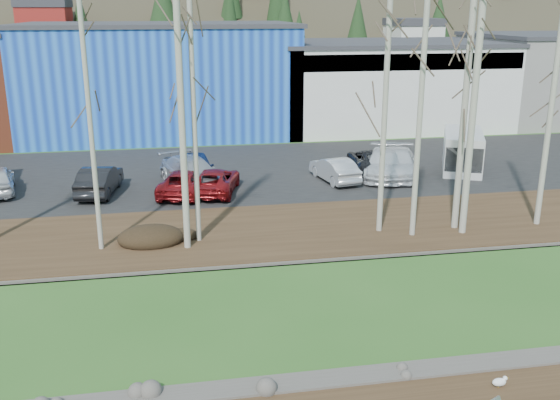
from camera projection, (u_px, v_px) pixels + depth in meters
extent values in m
cube|color=#382616|center=(409.00, 395.00, 15.70)|extent=(80.00, 1.80, 0.03)
cube|color=#382616|center=(304.00, 229.00, 27.34)|extent=(80.00, 7.00, 0.15)
cube|color=black|center=(266.00, 170.00, 37.22)|extent=(80.00, 14.00, 0.14)
cube|color=#153DA9|center=(161.00, 80.00, 48.20)|extent=(20.00, 12.00, 8.00)
cube|color=#333338|center=(158.00, 25.00, 46.98)|extent=(20.40, 12.24, 0.30)
cube|color=silver|center=(383.00, 85.00, 51.48)|extent=(18.00, 12.00, 6.50)
cube|color=#333338|center=(385.00, 43.00, 50.48)|extent=(18.36, 12.24, 0.30)
cube|color=navy|center=(411.00, 62.00, 45.24)|extent=(17.64, 0.20, 1.20)
cube|color=gray|center=(559.00, 78.00, 54.13)|extent=(14.00, 12.00, 7.00)
cylinder|color=gold|center=(498.00, 387.00, 15.98)|extent=(0.01, 0.01, 0.11)
cylinder|color=gold|center=(497.00, 385.00, 16.04)|extent=(0.01, 0.01, 0.11)
ellipsoid|color=white|center=(499.00, 382.00, 15.99)|extent=(0.37, 0.21, 0.21)
cube|color=gray|center=(499.00, 381.00, 15.97)|extent=(0.24, 0.11, 0.02)
sphere|color=white|center=(505.00, 378.00, 15.99)|extent=(0.12, 0.12, 0.12)
cone|color=gold|center=(508.00, 378.00, 16.00)|extent=(0.06, 0.03, 0.03)
ellipsoid|color=black|center=(151.00, 236.00, 25.48)|extent=(2.71, 1.92, 0.53)
cylinder|color=beige|center=(91.00, 131.00, 23.54)|extent=(0.19, 0.19, 9.53)
cylinder|color=beige|center=(194.00, 121.00, 24.38)|extent=(0.20, 0.20, 9.97)
cylinder|color=beige|center=(182.00, 131.00, 23.68)|extent=(0.26, 0.26, 9.48)
cylinder|color=beige|center=(384.00, 120.00, 25.54)|extent=(0.23, 0.23, 9.63)
cylinder|color=beige|center=(420.00, 111.00, 24.92)|extent=(0.23, 0.23, 10.52)
cylinder|color=beige|center=(473.00, 113.00, 25.23)|extent=(0.28, 0.28, 10.30)
cylinder|color=beige|center=(464.00, 116.00, 25.92)|extent=(0.27, 0.27, 9.79)
cylinder|color=beige|center=(552.00, 101.00, 26.22)|extent=(0.24, 0.24, 10.88)
imported|color=black|center=(99.00, 180.00, 32.10)|extent=(2.18, 4.64, 1.47)
imported|color=maroon|center=(184.00, 182.00, 32.07)|extent=(3.21, 4.97, 1.27)
imported|color=#A9ABB2|center=(192.00, 173.00, 33.17)|extent=(3.91, 5.92, 1.59)
imported|color=navy|center=(196.00, 168.00, 34.45)|extent=(2.12, 4.61, 1.53)
imported|color=silver|center=(335.00, 169.00, 34.51)|extent=(2.11, 4.22, 1.33)
imported|color=black|center=(371.00, 161.00, 36.47)|extent=(2.69, 5.01, 1.34)
imported|color=white|center=(397.00, 163.00, 35.49)|extent=(3.83, 5.60, 1.51)
imported|color=maroon|center=(215.00, 181.00, 32.34)|extent=(3.21, 4.97, 1.27)
imported|color=white|center=(384.00, 164.00, 35.36)|extent=(3.83, 5.60, 1.51)
cube|color=white|center=(462.00, 151.00, 36.98)|extent=(4.03, 5.53, 2.24)
cube|color=black|center=(464.00, 158.00, 35.11)|extent=(2.28, 1.80, 1.38)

